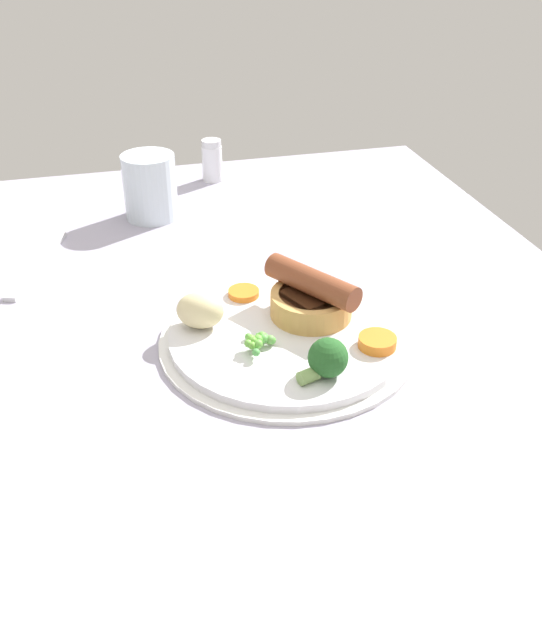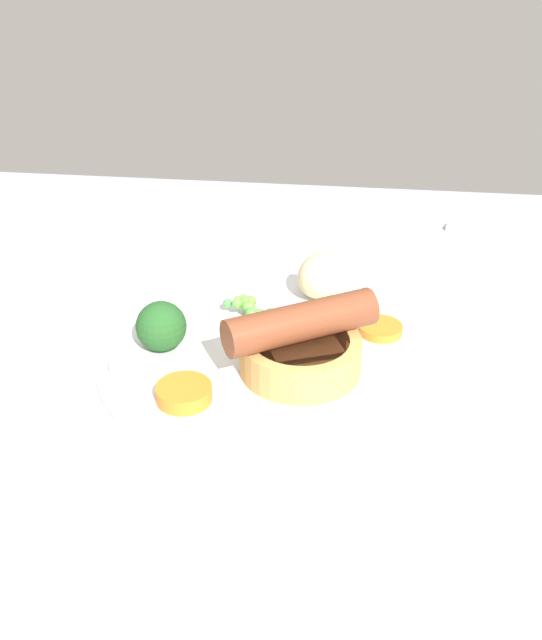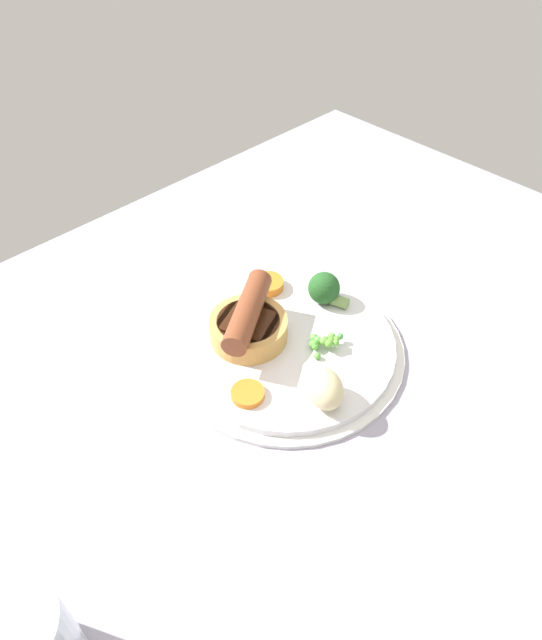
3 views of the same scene
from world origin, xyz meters
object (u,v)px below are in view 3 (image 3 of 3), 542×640
object	(u,v)px
pea_pile	(323,341)
carrot_slice_0	(268,284)
sausage_pudding	(248,324)
broccoli_floret_near	(325,289)
dinner_plate	(286,346)
carrot_slice_2	(248,394)
potato_chunk_0	(324,388)

from	to	relation	value
pea_pile	carrot_slice_0	bearing A→B (deg)	-103.33
sausage_pudding	pea_pile	distance (cm)	8.61
broccoli_floret_near	carrot_slice_0	size ratio (longest dim) A/B	1.34
dinner_plate	carrot_slice_2	distance (cm)	9.06
pea_pile	broccoli_floret_near	bearing A→B (deg)	-139.48
potato_chunk_0	broccoli_floret_near	bearing A→B (deg)	-138.68
dinner_plate	sausage_pudding	world-z (taller)	sausage_pudding
dinner_plate	sausage_pudding	size ratio (longest dim) A/B	2.45
carrot_slice_0	sausage_pudding	bearing A→B (deg)	31.57
dinner_plate	carrot_slice_0	xyz separation A→B (cm)	(-5.00, -8.11, 1.41)
broccoli_floret_near	carrot_slice_2	size ratio (longest dim) A/B	1.48
dinner_plate	potato_chunk_0	xyz separation A→B (cm)	(3.34, 8.61, 2.79)
carrot_slice_0	carrot_slice_2	xyz separation A→B (cm)	(13.53, 10.90, -0.22)
pea_pile	carrot_slice_2	xyz separation A→B (cm)	(10.76, -0.78, -0.59)
carrot_slice_2	sausage_pudding	bearing A→B (deg)	-133.52
potato_chunk_0	carrot_slice_2	bearing A→B (deg)	-48.27
dinner_plate	broccoli_floret_near	world-z (taller)	broccoli_floret_near
pea_pile	broccoli_floret_near	xyz separation A→B (cm)	(-6.03, -5.16, 0.93)
sausage_pudding	carrot_slice_0	world-z (taller)	sausage_pudding
dinner_plate	potato_chunk_0	bearing A→B (deg)	68.80
sausage_pudding	carrot_slice_2	size ratio (longest dim) A/B	3.13
potato_chunk_0	carrot_slice_0	distance (cm)	18.74
carrot_slice_0	dinner_plate	bearing A→B (deg)	58.37
pea_pile	potato_chunk_0	bearing A→B (deg)	42.15
dinner_plate	pea_pile	world-z (taller)	pea_pile
pea_pile	carrot_slice_0	size ratio (longest dim) A/B	1.15
sausage_pudding	pea_pile	size ratio (longest dim) A/B	2.47
pea_pile	sausage_pudding	bearing A→B (deg)	-55.22
sausage_pudding	potato_chunk_0	xyz separation A→B (cm)	(0.71, 12.04, -0.22)
sausage_pudding	potato_chunk_0	distance (cm)	12.06
carrot_slice_0	carrot_slice_2	bearing A→B (deg)	38.86
carrot_slice_2	pea_pile	bearing A→B (deg)	175.84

